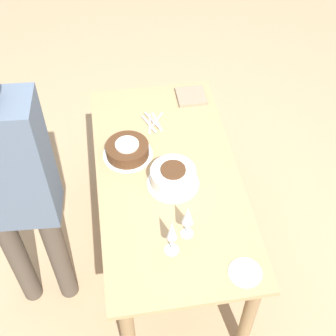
{
  "coord_description": "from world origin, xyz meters",
  "views": [
    {
      "loc": [
        1.63,
        -0.26,
        2.65
      ],
      "look_at": [
        0.0,
        0.0,
        0.81
      ],
      "focal_mm": 50.0,
      "sensor_mm": 36.0,
      "label": 1
    }
  ],
  "objects_px": {
    "cake_front_chocolate": "(127,150)",
    "wine_glass_far": "(188,216)",
    "cake_center_white": "(173,177)",
    "wine_glass_near": "(172,232)",
    "person_cutting": "(10,185)"
  },
  "relations": [
    {
      "from": "cake_front_chocolate",
      "to": "wine_glass_far",
      "type": "height_order",
      "value": "wine_glass_far"
    },
    {
      "from": "cake_center_white",
      "to": "cake_front_chocolate",
      "type": "xyz_separation_m",
      "value": [
        -0.24,
        -0.21,
        -0.01
      ]
    },
    {
      "from": "cake_front_chocolate",
      "to": "wine_glass_near",
      "type": "relative_size",
      "value": 1.22
    },
    {
      "from": "person_cutting",
      "to": "cake_center_white",
      "type": "bearing_deg",
      "value": 12.21
    },
    {
      "from": "wine_glass_far",
      "to": "cake_front_chocolate",
      "type": "bearing_deg",
      "value": -158.12
    },
    {
      "from": "cake_center_white",
      "to": "person_cutting",
      "type": "xyz_separation_m",
      "value": [
        0.11,
        -0.77,
        0.21
      ]
    },
    {
      "from": "cake_center_white",
      "to": "person_cutting",
      "type": "height_order",
      "value": "person_cutting"
    },
    {
      "from": "cake_front_chocolate",
      "to": "wine_glass_near",
      "type": "height_order",
      "value": "wine_glass_near"
    },
    {
      "from": "cake_center_white",
      "to": "person_cutting",
      "type": "distance_m",
      "value": 0.81
    },
    {
      "from": "cake_front_chocolate",
      "to": "wine_glass_near",
      "type": "bearing_deg",
      "value": 12.33
    },
    {
      "from": "cake_center_white",
      "to": "wine_glass_far",
      "type": "relative_size",
      "value": 1.32
    },
    {
      "from": "person_cutting",
      "to": "wine_glass_near",
      "type": "bearing_deg",
      "value": -18.72
    },
    {
      "from": "cake_center_white",
      "to": "wine_glass_near",
      "type": "distance_m",
      "value": 0.42
    },
    {
      "from": "cake_center_white",
      "to": "wine_glass_far",
      "type": "height_order",
      "value": "wine_glass_far"
    },
    {
      "from": "wine_glass_near",
      "to": "wine_glass_far",
      "type": "height_order",
      "value": "wine_glass_near"
    }
  ]
}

